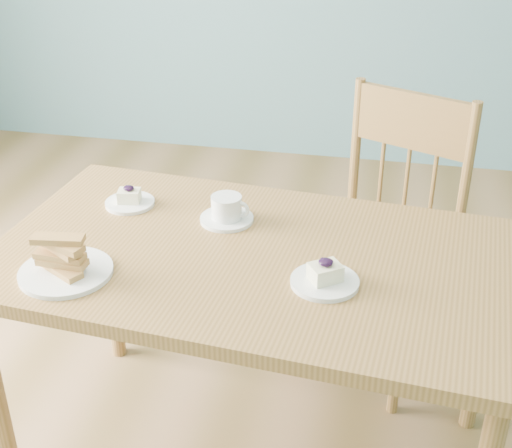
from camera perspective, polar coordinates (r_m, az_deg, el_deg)
name	(u,v)px	position (r m, az deg, el deg)	size (l,w,h in m)	color
room	(290,34)	(1.55, 2.71, 14.97)	(5.01, 5.01, 2.71)	olive
dining_table	(254,277)	(1.92, -0.15, -4.26)	(1.45, 0.92, 0.74)	olive
dining_chair	(383,237)	(2.47, 10.15, -1.06)	(0.59, 0.58, 0.99)	olive
cheesecake_plate_near	(325,278)	(1.76, 5.53, -4.30)	(0.17, 0.17, 0.07)	white
cheesecake_plate_far	(130,200)	(2.16, -10.08, 1.92)	(0.15, 0.15, 0.06)	white
coffee_cup	(227,211)	(2.03, -2.33, 1.08)	(0.15, 0.15, 0.08)	white
biscotti_plate	(64,262)	(1.84, -15.08, -2.97)	(0.24, 0.24, 0.11)	white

